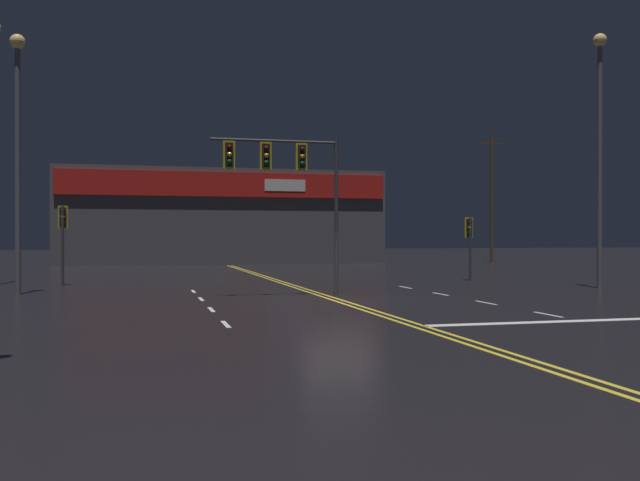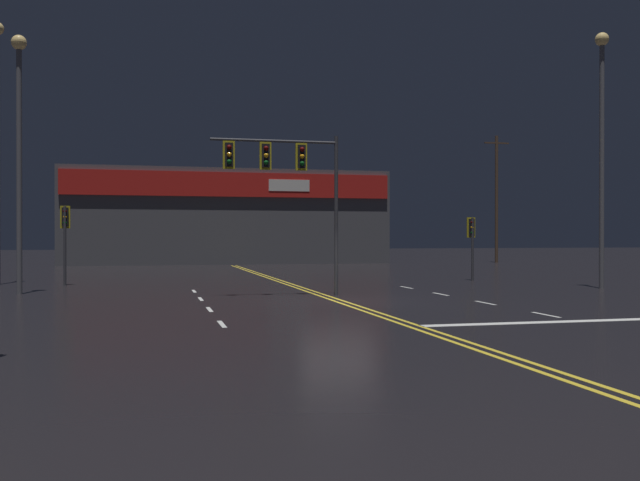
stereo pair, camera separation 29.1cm
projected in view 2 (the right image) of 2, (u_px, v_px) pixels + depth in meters
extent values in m
plane|color=black|center=(339.00, 301.00, 23.68)|extent=(200.00, 200.00, 0.00)
cube|color=gold|center=(334.00, 301.00, 23.65)|extent=(0.12, 60.00, 0.01)
cube|color=gold|center=(343.00, 301.00, 23.72)|extent=(0.12, 60.00, 0.01)
cube|color=silver|center=(222.00, 324.00, 17.39)|extent=(0.12, 1.40, 0.01)
cube|color=silver|center=(209.00, 309.00, 20.89)|extent=(0.12, 1.40, 0.01)
cube|color=silver|center=(201.00, 299.00, 24.39)|extent=(0.12, 1.40, 0.01)
cube|color=silver|center=(194.00, 291.00, 27.89)|extent=(0.12, 1.40, 0.01)
cube|color=silver|center=(546.00, 315.00, 19.47)|extent=(0.12, 1.40, 0.01)
cube|color=silver|center=(485.00, 303.00, 22.97)|extent=(0.12, 1.40, 0.01)
cube|color=silver|center=(441.00, 294.00, 26.47)|extent=(0.12, 1.40, 0.01)
cube|color=silver|center=(407.00, 287.00, 29.97)|extent=(0.12, 1.40, 0.01)
cube|color=silver|center=(578.00, 321.00, 18.00)|extent=(8.48, 0.40, 0.01)
cylinder|color=#38383D|center=(336.00, 216.00, 26.01)|extent=(0.14, 0.14, 5.82)
cylinder|color=#38383D|center=(274.00, 141.00, 25.45)|extent=(4.57, 0.10, 0.10)
cube|color=black|center=(301.00, 157.00, 25.69)|extent=(0.28, 0.24, 0.84)
cube|color=gold|center=(301.00, 157.00, 25.69)|extent=(0.42, 0.08, 0.99)
sphere|color=#500705|center=(302.00, 149.00, 25.53)|extent=(0.17, 0.17, 0.17)
sphere|color=orange|center=(302.00, 156.00, 25.53)|extent=(0.17, 0.17, 0.17)
sphere|color=#084513|center=(302.00, 163.00, 25.54)|extent=(0.17, 0.17, 0.17)
cube|color=black|center=(265.00, 156.00, 25.38)|extent=(0.28, 0.24, 0.84)
cube|color=gold|center=(265.00, 156.00, 25.38)|extent=(0.42, 0.08, 0.99)
sphere|color=#500705|center=(266.00, 148.00, 25.23)|extent=(0.17, 0.17, 0.17)
sphere|color=orange|center=(266.00, 155.00, 25.23)|extent=(0.17, 0.17, 0.17)
sphere|color=#084513|center=(266.00, 162.00, 25.23)|extent=(0.17, 0.17, 0.17)
cube|color=black|center=(229.00, 155.00, 25.07)|extent=(0.28, 0.24, 0.84)
cube|color=gold|center=(229.00, 155.00, 25.07)|extent=(0.42, 0.08, 0.99)
sphere|color=#500705|center=(229.00, 147.00, 24.92)|extent=(0.17, 0.17, 0.17)
sphere|color=orange|center=(229.00, 154.00, 24.92)|extent=(0.17, 0.17, 0.17)
sphere|color=#084513|center=(229.00, 162.00, 24.92)|extent=(0.17, 0.17, 0.17)
cylinder|color=#38383D|center=(473.00, 249.00, 34.67)|extent=(0.13, 0.13, 3.06)
cube|color=black|center=(471.00, 227.00, 34.83)|extent=(0.28, 0.24, 0.84)
cube|color=gold|center=(471.00, 227.00, 34.83)|extent=(0.42, 0.08, 0.99)
sphere|color=#500705|center=(472.00, 222.00, 34.68)|extent=(0.17, 0.17, 0.17)
sphere|color=orange|center=(472.00, 227.00, 34.68)|extent=(0.17, 0.17, 0.17)
sphere|color=#084513|center=(472.00, 233.00, 34.68)|extent=(0.17, 0.17, 0.17)
cylinder|color=#38383D|center=(65.00, 246.00, 31.17)|extent=(0.13, 0.13, 3.48)
cube|color=black|center=(65.00, 217.00, 31.34)|extent=(0.28, 0.24, 0.84)
cube|color=gold|center=(65.00, 217.00, 31.34)|extent=(0.42, 0.08, 0.99)
sphere|color=#500705|center=(65.00, 211.00, 31.18)|extent=(0.17, 0.17, 0.17)
sphere|color=orange|center=(65.00, 217.00, 31.19)|extent=(0.17, 0.17, 0.17)
sphere|color=#084513|center=(65.00, 223.00, 31.19)|extent=(0.17, 0.17, 0.17)
cylinder|color=#59595E|center=(19.00, 171.00, 26.46)|extent=(0.20, 0.20, 9.19)
sphere|color=#F9D17A|center=(19.00, 43.00, 26.44)|extent=(0.56, 0.56, 0.56)
cylinder|color=#59595E|center=(602.00, 166.00, 29.40)|extent=(0.20, 0.20, 10.12)
sphere|color=#F9D17A|center=(602.00, 39.00, 29.37)|extent=(0.56, 0.56, 0.56)
cube|color=#4C4C51|center=(225.00, 218.00, 59.02)|extent=(25.41, 10.00, 7.41)
cube|color=red|center=(231.00, 184.00, 54.05)|extent=(24.90, 0.20, 1.85)
cube|color=white|center=(289.00, 185.00, 55.05)|extent=(3.20, 0.16, 0.90)
cylinder|color=#4C3828|center=(497.00, 199.00, 58.98)|extent=(0.26, 0.26, 10.51)
cube|color=#4C3828|center=(497.00, 143.00, 58.96)|extent=(2.20, 0.12, 0.12)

